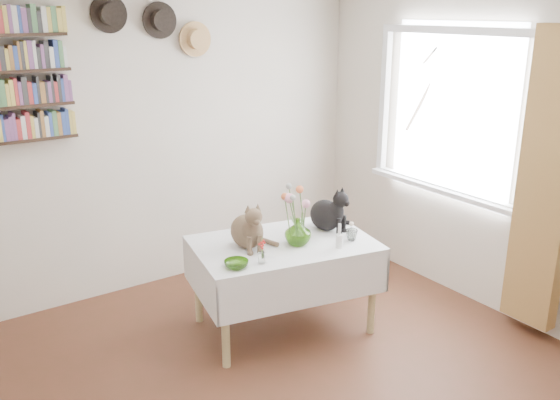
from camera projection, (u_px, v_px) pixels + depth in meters
room at (317, 218)px, 3.09m from camera, size 4.08×4.58×2.58m
window at (449, 126)px, 4.73m from camera, size 0.12×1.52×1.32m
curtain at (546, 183)px, 4.05m from camera, size 0.12×0.38×2.10m
dining_table at (284, 264)px, 4.32m from camera, size 1.42×1.06×0.68m
tabby_cat at (247, 223)px, 4.13m from camera, size 0.29×0.34×0.36m
black_cat at (326, 207)px, 4.46m from camera, size 0.32×0.36×0.35m
flower_vase at (298, 232)px, 4.19m from camera, size 0.25×0.25×0.20m
green_bowl at (236, 264)px, 3.84m from camera, size 0.16×0.16×0.05m
drinking_glass at (352, 235)px, 4.29m from camera, size 0.09×0.09×0.08m
candlestick at (339, 240)px, 4.15m from camera, size 0.05×0.05×0.18m
berry_jar at (262, 251)px, 3.89m from camera, size 0.05×0.05×0.19m
porcelain_figurine at (351, 229)px, 4.38m from camera, size 0.06×0.06×0.11m
flower_bouquet at (297, 199)px, 4.12m from camera, size 0.17×0.12×0.39m
wall_hats at (157, 25)px, 4.58m from camera, size 0.98×0.09×0.48m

